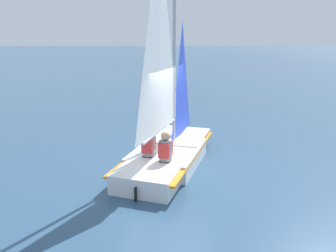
% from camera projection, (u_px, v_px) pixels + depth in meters
% --- Properties ---
extents(ground_plane, '(260.00, 260.00, 0.00)m').
position_uv_depth(ground_plane, '(168.00, 164.00, 8.66)').
color(ground_plane, '#2D4C6B').
extents(sailboat_main, '(2.92, 4.39, 5.67)m').
position_uv_depth(sailboat_main, '(167.00, 136.00, 8.41)').
color(sailboat_main, white).
rests_on(sailboat_main, ground_plane).
extents(sailor_helm, '(0.39, 0.41, 1.16)m').
position_uv_depth(sailor_helm, '(149.00, 149.00, 7.94)').
color(sailor_helm, black).
rests_on(sailor_helm, ground_plane).
extents(sailor_crew, '(0.39, 0.41, 1.16)m').
position_uv_depth(sailor_crew, '(166.00, 154.00, 7.62)').
color(sailor_crew, black).
rests_on(sailor_crew, ground_plane).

